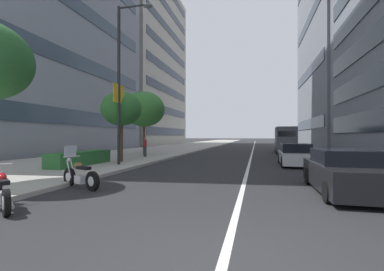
# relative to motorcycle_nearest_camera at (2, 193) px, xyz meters

# --- Properties ---
(ground_plane) EXTENTS (400.00, 400.00, 0.00)m
(ground_plane) POSITION_rel_motorcycle_nearest_camera_xyz_m (-1.53, -5.72, -0.41)
(ground_plane) COLOR #262628
(sidewalk_right_plaza) EXTENTS (160.00, 10.07, 0.15)m
(sidewalk_right_plaza) POSITION_rel_motorcycle_nearest_camera_xyz_m (28.47, 5.41, -0.34)
(sidewalk_right_plaza) COLOR #A39E93
(sidewalk_right_plaza) RESTS_ON ground
(lane_centre_stripe) EXTENTS (110.00, 0.16, 0.01)m
(lane_centre_stripe) POSITION_rel_motorcycle_nearest_camera_xyz_m (33.47, -5.72, -0.41)
(lane_centre_stripe) COLOR silver
(lane_centre_stripe) RESTS_ON ground
(motorcycle_nearest_camera) EXTENTS (1.30, 1.86, 1.09)m
(motorcycle_nearest_camera) POSITION_rel_motorcycle_nearest_camera_xyz_m (0.00, 0.00, 0.00)
(motorcycle_nearest_camera) COLOR black
(motorcycle_nearest_camera) RESTS_ON ground
(motorcycle_under_tarp) EXTENTS (0.98, 2.00, 1.49)m
(motorcycle_under_tarp) POSITION_rel_motorcycle_nearest_camera_xyz_m (2.73, -0.18, 0.03)
(motorcycle_under_tarp) COLOR black
(motorcycle_under_tarp) RESTS_ON ground
(car_approaching_light) EXTENTS (4.32, 1.83, 1.40)m
(car_approaching_light) POSITION_rel_motorcycle_nearest_camera_xyz_m (4.01, -8.89, 0.25)
(car_approaching_light) COLOR black
(car_approaching_light) RESTS_ON ground
(car_following_behind) EXTENTS (4.66, 1.94, 1.36)m
(car_following_behind) POSITION_rel_motorcycle_nearest_camera_xyz_m (12.26, -8.54, 0.23)
(car_following_behind) COLOR #B7B7BC
(car_following_behind) RESTS_ON ground
(delivery_van_ahead) EXTENTS (5.65, 2.19, 2.76)m
(delivery_van_ahead) POSITION_rel_motorcycle_nearest_camera_xyz_m (24.27, -9.16, 1.06)
(delivery_van_ahead) COLOR #4C5156
(delivery_van_ahead) RESTS_ON ground
(street_lamp_with_banners) EXTENTS (1.26, 2.24, 9.38)m
(street_lamp_with_banners) POSITION_rel_motorcycle_nearest_camera_xyz_m (8.78, 1.48, 5.17)
(street_lamp_with_banners) COLOR #232326
(street_lamp_with_banners) RESTS_ON sidewalk_right_plaza
(clipped_hedge_bed) EXTENTS (4.51, 1.10, 0.78)m
(clipped_hedge_bed) POSITION_rel_motorcycle_nearest_camera_xyz_m (7.93, 3.73, 0.13)
(clipped_hedge_bed) COLOR #28602D
(clipped_hedge_bed) RESTS_ON sidewalk_right_plaza
(street_tree_by_lamp_post) EXTENTS (2.62, 2.62, 4.58)m
(street_tree_by_lamp_post) POSITION_rel_motorcycle_nearest_camera_xyz_m (10.18, 2.37, 3.19)
(street_tree_by_lamp_post) COLOR #473323
(street_tree_by_lamp_post) RESTS_ON sidewalk_right_plaza
(street_tree_near_plaza_corner) EXTENTS (3.74, 3.74, 5.70)m
(street_tree_near_plaza_corner) POSITION_rel_motorcycle_nearest_camera_xyz_m (16.75, 3.74, 3.84)
(street_tree_near_plaza_corner) COLOR #473323
(street_tree_near_plaza_corner) RESTS_ON sidewalk_right_plaza
(pedestrian_on_plaza) EXTENTS (0.47, 0.41, 1.56)m
(pedestrian_on_plaza) POSITION_rel_motorcycle_nearest_camera_xyz_m (14.55, 2.67, 0.52)
(pedestrian_on_plaza) COLOR #2D2D33
(pedestrian_on_plaza) RESTS_ON sidewalk_right_plaza
(office_tower_far_right_block) EXTENTS (25.83, 20.44, 34.21)m
(office_tower_far_right_block) POSITION_rel_motorcycle_nearest_camera_xyz_m (46.21, 21.61, 16.70)
(office_tower_far_right_block) COLOR #B7B2A3
(office_tower_far_right_block) RESTS_ON ground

